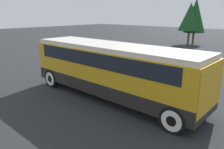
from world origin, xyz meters
The scene contains 6 objects.
ground_plane centered at (0.00, 0.00, 0.00)m, with size 120.00×120.00×0.00m, color #26282B.
tour_bus centered at (0.10, 0.00, 1.75)m, with size 10.06×2.62×2.89m.
parked_car_near centered at (-5.19, 8.96, 0.69)m, with size 4.73×1.83×1.38m.
parked_car_mid centered at (-0.69, 7.10, 0.69)m, with size 4.33×1.93×1.35m.
tree_left centered at (-5.37, 23.76, 4.08)m, with size 2.99×2.99×6.47m.
tree_right centered at (-5.85, 23.19, 3.93)m, with size 3.18×3.18×5.90m.
Camera 1 is at (7.46, -8.25, 4.44)m, focal length 35.00 mm.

